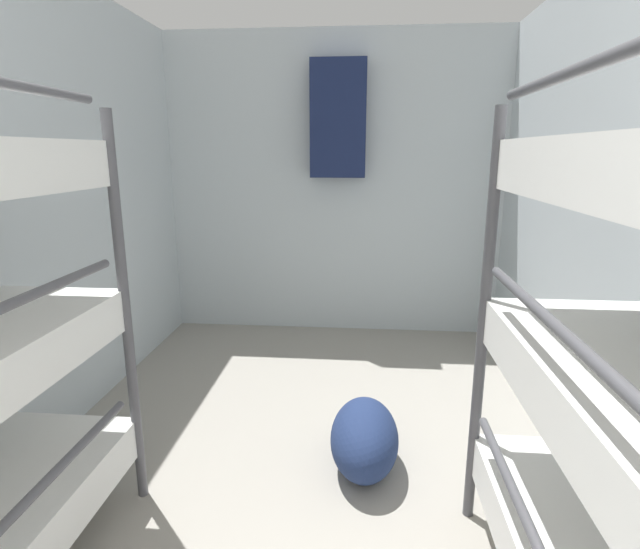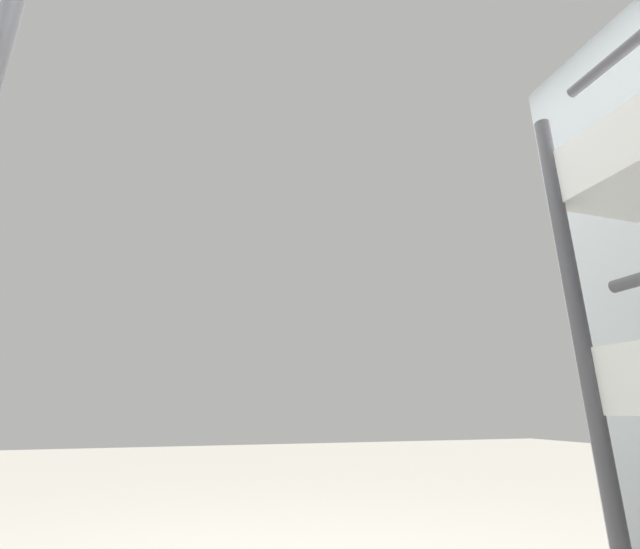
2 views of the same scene
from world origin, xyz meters
The scene contains 0 objects.
Camera 2 is at (0.29, 1.47, 0.82)m, focal length 24.00 mm.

